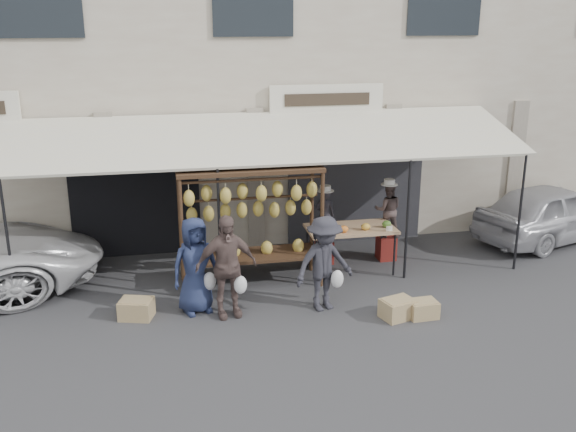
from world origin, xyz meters
name	(u,v)px	position (x,y,z in m)	size (l,w,h in m)	color
ground_plane	(288,315)	(0.00, 0.00, 0.00)	(90.00, 90.00, 0.00)	#2D2D30
shophouse	(236,65)	(0.00, 6.50, 3.65)	(24.00, 6.15, 7.30)	beige
awning	(265,139)	(0.01, 2.28, 2.57)	(10.00, 2.35, 2.92)	beige
banana_rack	(250,204)	(-0.40, 1.44, 1.56)	(2.60, 0.90, 2.24)	black
produce_table	(351,230)	(1.57, 1.66, 0.86)	(1.70, 0.90, 1.04)	#A5815D
vendor_left	(325,215)	(1.20, 2.23, 1.00)	(0.39, 0.26, 1.08)	#24232A
vendor_right	(388,210)	(2.49, 2.17, 1.06)	(0.55, 0.43, 1.13)	#4D3D3B
customer_left	(195,265)	(-1.48, 0.48, 0.83)	(0.81, 0.53, 1.66)	#20294C
customer_mid	(226,266)	(-0.99, 0.22, 0.88)	(1.03, 0.43, 1.75)	brown
customer_right	(324,264)	(0.65, 0.14, 0.82)	(1.06, 0.61, 1.65)	#2A2A32
stool_left	(324,252)	(1.20, 2.23, 0.23)	(0.33, 0.33, 0.47)	maroon
stool_right	(386,248)	(2.49, 2.17, 0.25)	(0.35, 0.35, 0.49)	maroon
crate_near_a	(398,309)	(1.77, -0.43, 0.16)	(0.53, 0.40, 0.32)	tan
crate_near_b	(423,309)	(2.18, -0.49, 0.14)	(0.47, 0.36, 0.28)	tan
crate_far	(136,309)	(-2.48, 0.42, 0.16)	(0.53, 0.40, 0.32)	tan
sedan	(553,212)	(6.50, 2.59, 0.65)	(1.53, 3.79, 1.29)	#A7A7AC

